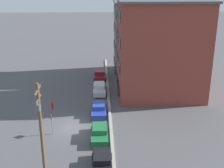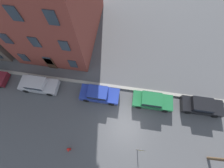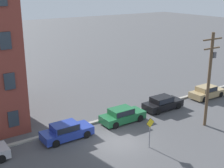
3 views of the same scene
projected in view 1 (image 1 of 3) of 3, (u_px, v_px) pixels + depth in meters
ground_plane at (72, 128)px, 36.29m from camera, size 200.00×200.00×0.00m
kerb_strip at (111, 126)px, 36.44m from camera, size 56.00×0.36×0.16m
apartment_corner at (147, 38)px, 52.87m from camera, size 8.86×11.26×12.48m
apartment_midblock at (161, 48)px, 43.59m from camera, size 9.40×12.35×13.70m
car_maroon at (100, 74)px, 52.04m from camera, size 4.40×1.92×1.43m
car_silver at (99, 88)px, 46.09m from camera, size 4.40×1.92×1.43m
car_blue at (99, 109)px, 39.33m from camera, size 4.40×1.92×1.43m
car_green at (100, 132)px, 33.75m from camera, size 4.40×1.92×1.43m
car_black at (102, 161)px, 28.69m from camera, size 4.40×1.92×1.43m
caution_sign at (52, 120)px, 34.26m from camera, size 0.84×0.08×2.60m
utility_pole at (41, 125)px, 26.47m from camera, size 2.40×0.44×8.71m
fire_hydrant at (52, 105)px, 41.03m from camera, size 0.24×0.34×0.96m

